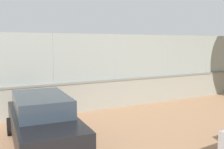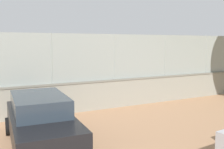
# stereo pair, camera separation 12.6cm
# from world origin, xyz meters

# --- Properties ---
(ground_plane) EXTENTS (260.00, 260.00, 0.00)m
(ground_plane) POSITION_xyz_m (0.00, 0.00, 0.00)
(ground_plane) COLOR tan
(perimeter_wall) EXTENTS (22.42, 1.25, 1.43)m
(perimeter_wall) POSITION_xyz_m (-1.09, 9.71, 0.72)
(perimeter_wall) COLOR gray
(perimeter_wall) RESTS_ON ground_plane
(fence_panel_on_wall) EXTENTS (22.03, 0.90, 2.23)m
(fence_panel_on_wall) POSITION_xyz_m (-1.09, 9.71, 2.54)
(fence_panel_on_wall) COLOR gray
(fence_panel_on_wall) RESTS_ON perimeter_wall
(player_near_wall_returning) EXTENTS (1.21, 0.70, 1.47)m
(player_near_wall_returning) POSITION_xyz_m (2.02, 6.36, 0.86)
(player_near_wall_returning) COLOR navy
(player_near_wall_returning) RESTS_ON ground_plane
(player_at_service_line) EXTENTS (1.09, 0.66, 1.47)m
(player_at_service_line) POSITION_xyz_m (-4.13, 1.96, 0.86)
(player_at_service_line) COLOR #B2B2B2
(player_at_service_line) RESTS_ON ground_plane
(player_baseline_waiting) EXTENTS (1.17, 0.74, 1.57)m
(player_baseline_waiting) POSITION_xyz_m (-3.83, -0.56, 0.93)
(player_baseline_waiting) COLOR black
(player_baseline_waiting) RESTS_ON ground_plane
(sports_ball) EXTENTS (0.10, 0.10, 0.10)m
(sports_ball) POSITION_xyz_m (0.81, 7.75, 0.05)
(sports_ball) COLOR #3399D8
(sports_ball) RESTS_ON ground_plane
(spare_ball_by_wall) EXTENTS (0.11, 0.11, 0.11)m
(spare_ball_by_wall) POSITION_xyz_m (0.50, 8.24, 0.05)
(spare_ball_by_wall) COLOR #3399D8
(spare_ball_by_wall) RESTS_ON ground_plane
(courtside_bench) EXTENTS (1.61, 0.44, 0.87)m
(courtside_bench) POSITION_xyz_m (3.14, 8.26, 0.46)
(courtside_bench) COLOR gray
(courtside_bench) RESTS_ON ground_plane
(parked_car_black) EXTENTS (2.34, 4.73, 1.60)m
(parked_car_black) POSITION_xyz_m (5.02, 12.90, 0.83)
(parked_car_black) COLOR black
(parked_car_black) RESTS_ON ground_plane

